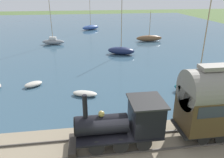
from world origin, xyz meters
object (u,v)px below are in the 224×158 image
Objects in this scene: sailboat_brown at (149,38)px; sailboat_gray at (53,41)px; steam_locomotive at (126,121)px; sailboat_teal at (197,85)px; rowboat_far_out at (33,84)px; sailboat_navy at (121,50)px; sailboat_blue at (91,27)px; rowboat_near_shore at (85,93)px.

sailboat_gray is at bearing 92.32° from sailboat_brown.
steam_locomotive is 11.62m from sailboat_teal.
sailboat_navy is at bearing -79.09° from rowboat_far_out.
sailboat_navy reaches higher than sailboat_blue.
sailboat_teal is at bearing -49.12° from steam_locomotive.
sailboat_navy is 1.01× the size of sailboat_blue.
rowboat_near_shore is at bearing 16.10° from steam_locomotive.
rowboat_far_out is at bearing 137.69° from sailboat_blue.
steam_locomotive is at bearing -145.04° from rowboat_near_shore.
sailboat_gray reaches higher than sailboat_teal.
sailboat_teal is 1.00× the size of sailboat_gray.
steam_locomotive is 30.53m from sailboat_gray.
sailboat_blue reaches higher than steam_locomotive.
sailboat_teal is 27.30m from sailboat_gray.
sailboat_brown is 26.16m from rowboat_far_out.
sailboat_navy is 14.79m from sailboat_teal.
sailboat_brown reaches higher than rowboat_far_out.
sailboat_teal reaches higher than steam_locomotive.
steam_locomotive reaches higher than rowboat_near_shore.
sailboat_gray reaches higher than sailboat_navy.
sailboat_gray reaches higher than steam_locomotive.
rowboat_far_out is (10.84, 7.47, -1.87)m from steam_locomotive.
sailboat_brown is at bearing -80.92° from sailboat_gray.
rowboat_far_out is (-18.90, 18.08, -0.35)m from sailboat_brown.
sailboat_teal is at bearing -73.14° from rowboat_near_shore.
sailboat_gray is at bearing 32.17° from rowboat_near_shore.
sailboat_gray reaches higher than sailboat_brown.
rowboat_near_shore is at bearing 177.67° from sailboat_navy.
sailboat_blue is (23.15, 3.48, -0.01)m from sailboat_navy.
steam_locomotive is at bearing 135.83° from sailboat_teal.
sailboat_navy is 14.75m from rowboat_near_shore.
sailboat_navy is 10.86m from sailboat_brown.
sailboat_gray is at bearing -32.94° from rowboat_far_out.
steam_locomotive is at bearing 162.15° from sailboat_brown.
sailboat_blue is at bearing -18.17° from sailboat_gray.
sailboat_navy is at bearing -4.77° from rowboat_near_shore.
sailboat_brown is 2.17× the size of rowboat_near_shore.
sailboat_navy reaches higher than steam_locomotive.
rowboat_far_out is at bearing 154.98° from sailboat_navy.
sailboat_blue is 18.16m from sailboat_brown.
steam_locomotive is 2.63× the size of rowboat_far_out.
sailboat_gray is 4.24× the size of rowboat_far_out.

